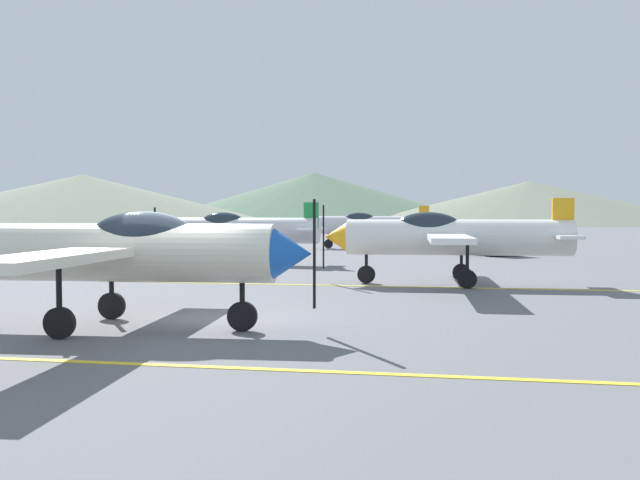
# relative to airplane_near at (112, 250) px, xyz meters

# --- Properties ---
(ground_plane) EXTENTS (400.00, 400.00, 0.00)m
(ground_plane) POSITION_rel_airplane_near_xyz_m (1.42, 0.62, -1.56)
(ground_plane) COLOR slate
(apron_line_near) EXTENTS (80.00, 0.16, 0.01)m
(apron_line_near) POSITION_rel_airplane_near_xyz_m (1.42, -2.88, -1.56)
(apron_line_near) COLOR yellow
(apron_line_near) RESTS_ON ground_plane
(apron_line_far) EXTENTS (80.00, 0.16, 0.01)m
(apron_line_far) POSITION_rel_airplane_near_xyz_m (1.42, 8.63, -1.56)
(apron_line_far) COLOR yellow
(apron_line_far) RESTS_ON ground_plane
(airplane_near) EXTENTS (8.05, 9.26, 2.77)m
(airplane_near) POSITION_rel_airplane_near_xyz_m (0.00, 0.00, 0.00)
(airplane_near) COLOR silver
(airplane_near) RESTS_ON ground_plane
(airplane_mid) EXTENTS (8.02, 9.25, 2.77)m
(airplane_mid) POSITION_rel_airplane_near_xyz_m (6.69, 9.61, 0.00)
(airplane_mid) COLOR white
(airplane_mid) RESTS_ON ground_plane
(airplane_far) EXTENTS (8.05, 9.27, 2.77)m
(airplane_far) POSITION_rel_airplane_near_xyz_m (-2.68, 17.15, 0.00)
(airplane_far) COLOR silver
(airplane_far) RESTS_ON ground_plane
(airplane_back) EXTENTS (8.09, 9.28, 2.77)m
(airplane_back) POSITION_rel_airplane_near_xyz_m (2.00, 31.21, 0.00)
(airplane_back) COLOR silver
(airplane_back) RESTS_ON ground_plane
(car_sedan) EXTENTS (3.99, 4.54, 1.62)m
(car_sedan) POSITION_rel_airplane_near_xyz_m (8.88, 25.73, -0.72)
(car_sedan) COLOR black
(car_sedan) RESTS_ON ground_plane
(hill_left) EXTENTS (79.85, 79.85, 9.92)m
(hill_left) POSITION_rel_airplane_near_xyz_m (-62.80, 111.47, 3.40)
(hill_left) COLOR slate
(hill_left) RESTS_ON ground_plane
(hill_centerleft) EXTENTS (86.80, 86.80, 12.83)m
(hill_centerleft) POSITION_rel_airplane_near_xyz_m (-24.94, 160.52, 4.86)
(hill_centerleft) COLOR #4C6651
(hill_centerleft) RESTS_ON ground_plane
(hill_centerright) EXTENTS (76.26, 76.26, 9.19)m
(hill_centerright) POSITION_rel_airplane_near_xyz_m (26.04, 140.31, 3.03)
(hill_centerright) COLOR slate
(hill_centerright) RESTS_ON ground_plane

